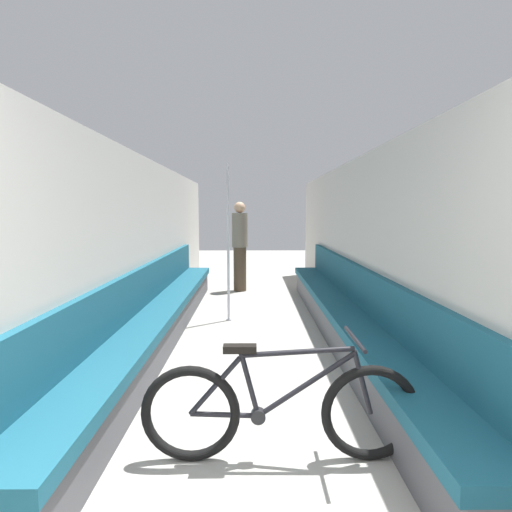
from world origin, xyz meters
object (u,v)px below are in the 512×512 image
object	(u,v)px
bench_seat_row_left	(159,317)
passenger_standing	(240,245)
bicycle	(280,410)
bench_seat_row_right	(345,317)
grab_pole_near	(228,246)

from	to	relation	value
bench_seat_row_left	passenger_standing	world-z (taller)	passenger_standing
bench_seat_row_left	passenger_standing	size ratio (longest dim) A/B	3.64
bicycle	bench_seat_row_left	bearing A→B (deg)	129.98
bench_seat_row_left	bicycle	size ratio (longest dim) A/B	3.65
bicycle	passenger_standing	bearing A→B (deg)	105.10
bench_seat_row_right	grab_pole_near	distance (m)	1.86
grab_pole_near	passenger_standing	bearing A→B (deg)	87.54
bench_seat_row_right	passenger_standing	bearing A→B (deg)	113.67
bench_seat_row_right	passenger_standing	xyz separation A→B (m)	(-1.33, 3.04, 0.59)
grab_pole_near	bench_seat_row_right	bearing A→B (deg)	-32.84
grab_pole_near	bench_seat_row_left	bearing A→B (deg)	-129.89
bench_seat_row_right	bicycle	world-z (taller)	bench_seat_row_right
bicycle	grab_pole_near	world-z (taller)	grab_pole_near
bench_seat_row_left	grab_pole_near	xyz separation A→B (m)	(0.77, 0.92, 0.76)
grab_pole_near	passenger_standing	size ratio (longest dim) A/B	1.27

